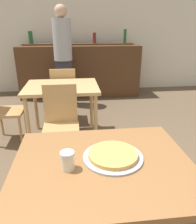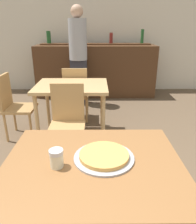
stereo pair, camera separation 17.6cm
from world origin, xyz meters
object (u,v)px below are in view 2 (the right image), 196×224
(cheese_shaker, at_px, (57,158))
(person_standing, at_px, (78,53))
(chair_far_side_back, at_px, (76,91))
(chair_far_side_left, at_px, (14,103))
(chair_far_side_front, at_px, (67,118))
(pizza_tray, at_px, (104,156))

(cheese_shaker, xyz_separation_m, person_standing, (-0.12, 3.24, 0.21))
(chair_far_side_back, relative_size, person_standing, 0.48)
(chair_far_side_left, bearing_deg, chair_far_side_front, -124.13)
(chair_far_side_left, relative_size, person_standing, 0.48)
(chair_far_side_back, bearing_deg, pizza_tray, 99.48)
(person_standing, bearing_deg, chair_far_side_left, -118.97)
(chair_far_side_front, distance_m, pizza_tray, 1.26)
(pizza_tray, xyz_separation_m, cheese_shaker, (-0.27, -0.08, 0.04))
(pizza_tray, height_order, person_standing, person_standing)
(cheese_shaker, bearing_deg, chair_far_side_back, 92.66)
(chair_far_side_left, distance_m, cheese_shaker, 2.04)
(chair_far_side_front, bearing_deg, cheese_shaker, -85.01)
(chair_far_side_back, relative_size, chair_far_side_left, 1.00)
(chair_far_side_left, bearing_deg, chair_far_side_back, -55.87)
(chair_far_side_front, distance_m, cheese_shaker, 1.29)
(chair_far_side_back, height_order, pizza_tray, chair_far_side_back)
(chair_far_side_front, height_order, chair_far_side_left, same)
(chair_far_side_left, bearing_deg, person_standing, -28.97)
(chair_far_side_front, bearing_deg, pizza_tray, -72.06)
(pizza_tray, relative_size, person_standing, 0.20)
(cheese_shaker, bearing_deg, chair_far_side_left, 117.07)
(cheese_shaker, relative_size, person_standing, 0.06)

